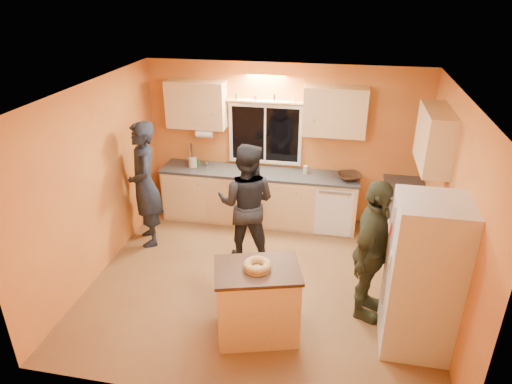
% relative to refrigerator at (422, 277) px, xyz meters
% --- Properties ---
extents(ground, '(4.50, 4.50, 0.00)m').
position_rel_refrigerator_xyz_m(ground, '(-1.89, 0.80, -0.90)').
color(ground, brown).
rests_on(ground, ground).
extents(room_shell, '(4.54, 4.04, 2.61)m').
position_rel_refrigerator_xyz_m(room_shell, '(-1.77, 1.21, 0.72)').
color(room_shell, orange).
rests_on(room_shell, ground).
extents(back_counter, '(4.23, 0.62, 0.90)m').
position_rel_refrigerator_xyz_m(back_counter, '(-1.88, 2.50, -0.45)').
color(back_counter, tan).
rests_on(back_counter, ground).
extents(right_counter, '(0.62, 1.84, 0.90)m').
position_rel_refrigerator_xyz_m(right_counter, '(0.06, 1.30, -0.45)').
color(right_counter, tan).
rests_on(right_counter, ground).
extents(refrigerator, '(0.72, 0.70, 1.80)m').
position_rel_refrigerator_xyz_m(refrigerator, '(0.00, 0.00, 0.00)').
color(refrigerator, silver).
rests_on(refrigerator, ground).
extents(island, '(1.08, 0.87, 0.91)m').
position_rel_refrigerator_xyz_m(island, '(-1.75, -0.19, -0.44)').
color(island, tan).
rests_on(island, ground).
extents(bundt_pastry, '(0.31, 0.31, 0.09)m').
position_rel_refrigerator_xyz_m(bundt_pastry, '(-1.75, -0.19, 0.05)').
color(bundt_pastry, tan).
rests_on(bundt_pastry, island).
extents(person_left, '(0.75, 0.84, 1.93)m').
position_rel_refrigerator_xyz_m(person_left, '(-3.79, 1.52, 0.07)').
color(person_left, black).
rests_on(person_left, ground).
extents(person_center, '(0.87, 0.69, 1.77)m').
position_rel_refrigerator_xyz_m(person_center, '(-2.20, 1.37, -0.02)').
color(person_center, black).
rests_on(person_center, ground).
extents(person_right, '(0.73, 1.13, 1.78)m').
position_rel_refrigerator_xyz_m(person_right, '(-0.51, 0.42, -0.01)').
color(person_right, '#2C311F').
rests_on(person_right, ground).
extents(mixing_bowl, '(0.46, 0.46, 0.09)m').
position_rel_refrigerator_xyz_m(mixing_bowl, '(-0.79, 2.47, 0.04)').
color(mixing_bowl, black).
rests_on(mixing_bowl, back_counter).
extents(utensil_crock, '(0.14, 0.14, 0.17)m').
position_rel_refrigerator_xyz_m(utensil_crock, '(-3.36, 2.50, 0.09)').
color(utensil_crock, beige).
rests_on(utensil_crock, back_counter).
extents(potted_plant, '(0.30, 0.28, 0.27)m').
position_rel_refrigerator_xyz_m(potted_plant, '(0.09, 0.50, 0.13)').
color(potted_plant, gray).
rests_on(potted_plant, right_counter).
extents(red_box, '(0.19, 0.17, 0.07)m').
position_rel_refrigerator_xyz_m(red_box, '(0.12, 1.19, 0.04)').
color(red_box, red).
rests_on(red_box, right_counter).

